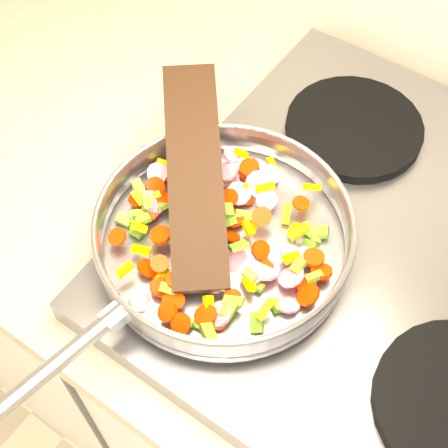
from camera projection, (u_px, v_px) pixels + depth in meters
The scene contains 6 objects.
cooktop at pixel (396, 258), 0.78m from camera, with size 0.60×0.60×0.04m, color #939399.
grate_fl at pixel (241, 271), 0.74m from camera, with size 0.19×0.19×0.02m, color black.
grate_bl at pixel (354, 128), 0.86m from camera, with size 0.19×0.19×0.02m, color black.
saute_pan at pixel (222, 233), 0.72m from camera, with size 0.33×0.50×0.05m.
vegetable_heap at pixel (221, 239), 0.73m from camera, with size 0.27×0.27×0.05m.
wooden_spatula at pixel (195, 173), 0.73m from camera, with size 0.28×0.06×0.01m, color black.
Camera 1 is at (-0.65, 1.21, 1.59)m, focal length 50.00 mm.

